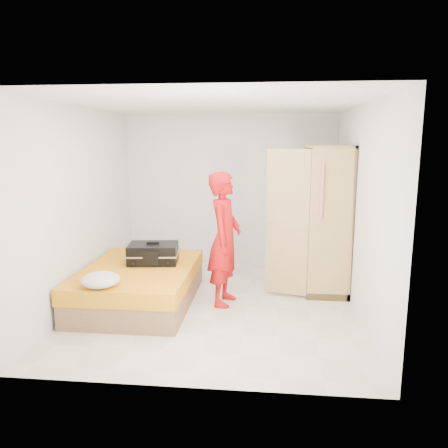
# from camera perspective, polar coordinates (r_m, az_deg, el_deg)

# --- Properties ---
(room) EXTENTS (4.00, 4.02, 2.60)m
(room) POSITION_cam_1_polar(r_m,az_deg,el_deg) (5.59, -0.98, 1.98)
(room) COLOR beige
(room) RESTS_ON ground
(bed) EXTENTS (1.42, 2.02, 0.50)m
(bed) POSITION_cam_1_polar(r_m,az_deg,el_deg) (6.04, -10.98, -7.79)
(bed) COLOR olive
(bed) RESTS_ON ground
(wardrobe) EXTENTS (1.16, 1.20, 2.10)m
(wardrobe) POSITION_cam_1_polar(r_m,az_deg,el_deg) (6.51, 12.77, 0.27)
(wardrobe) COLOR tan
(wardrobe) RESTS_ON ground
(person) EXTENTS (0.51, 0.70, 1.77)m
(person) POSITION_cam_1_polar(r_m,az_deg,el_deg) (5.75, 0.07, -1.97)
(person) COLOR red
(person) RESTS_ON ground
(suitcase) EXTENTS (0.74, 0.58, 0.29)m
(suitcase) POSITION_cam_1_polar(r_m,az_deg,el_deg) (6.11, -9.23, -3.81)
(suitcase) COLOR black
(suitcase) RESTS_ON bed
(round_cushion) EXTENTS (0.44, 0.44, 0.17)m
(round_cushion) POSITION_cam_1_polar(r_m,az_deg,el_deg) (5.26, -15.79, -7.03)
(round_cushion) COLOR silver
(round_cushion) RESTS_ON bed
(pillow) EXTENTS (0.52, 0.28, 0.09)m
(pillow) POSITION_cam_1_polar(r_m,az_deg,el_deg) (6.79, -10.22, -3.10)
(pillow) COLOR silver
(pillow) RESTS_ON bed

